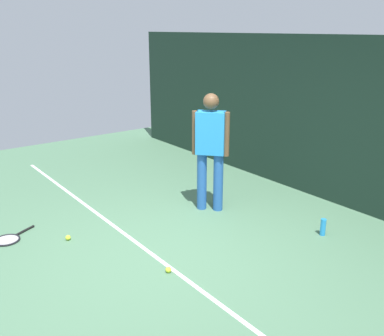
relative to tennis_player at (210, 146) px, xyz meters
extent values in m
plane|color=#4C7556|center=(0.75, -1.29, -0.97)|extent=(12.00, 12.00, 0.00)
cube|color=#192D23|center=(0.75, 1.71, 0.26)|extent=(10.00, 0.10, 2.46)
cube|color=white|center=(0.75, -1.40, -0.96)|extent=(9.00, 0.05, 0.00)
cylinder|color=#2659A5|center=(0.09, 0.08, -0.54)|extent=(0.14, 0.14, 0.85)
cylinder|color=#2659A5|center=(-0.09, -0.08, -0.54)|extent=(0.14, 0.14, 0.85)
cube|color=#268CD8|center=(0.00, 0.00, 0.18)|extent=(0.45, 0.43, 0.60)
sphere|color=brown|center=(0.00, 0.00, 0.62)|extent=(0.22, 0.22, 0.22)
cylinder|color=brown|center=(0.17, 0.14, 0.17)|extent=(0.09, 0.09, 0.62)
cylinder|color=brown|center=(-0.17, -0.14, 0.17)|extent=(0.09, 0.09, 0.62)
cylinder|color=black|center=(-0.89, -2.41, -0.95)|extent=(0.16, 0.28, 0.03)
torus|color=black|center=(-0.75, -2.67, -0.95)|extent=(0.44, 0.44, 0.02)
cylinder|color=#B2B2B2|center=(-0.75, -2.67, -0.95)|extent=(0.37, 0.37, 0.00)
sphere|color=#CCE033|center=(1.09, -1.47, -0.93)|extent=(0.07, 0.07, 0.07)
sphere|color=#CCE033|center=(-0.31, -2.05, -0.93)|extent=(0.07, 0.07, 0.07)
cylinder|color=#268CD8|center=(1.54, 0.62, -0.86)|extent=(0.07, 0.07, 0.22)
camera|label=1|loc=(4.57, -3.79, 1.58)|focal=40.77mm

